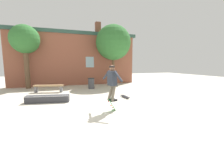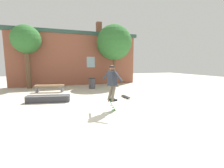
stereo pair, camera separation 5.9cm
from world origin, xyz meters
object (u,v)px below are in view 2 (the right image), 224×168
object	(u,v)px
skateboard_resting	(126,96)
tree_left	(26,41)
skater	(112,80)
park_bench	(50,87)
skate_ledge	(48,99)
trash_bin	(92,83)
tree_right	(114,43)
skateboard_flipping	(113,106)

from	to	relation	value
skateboard_resting	tree_left	bearing A→B (deg)	44.08
tree_left	skater	distance (m)	8.40
tree_left	park_bench	world-z (taller)	tree_left
skate_ledge	tree_left	bearing A→B (deg)	119.34
park_bench	skate_ledge	bearing A→B (deg)	-74.43
tree_left	trash_bin	bearing A→B (deg)	-20.34
tree_right	trash_bin	bearing A→B (deg)	-151.84
tree_left	tree_right	bearing A→B (deg)	-4.13
park_bench	skateboard_resting	bearing A→B (deg)	-24.01
tree_right	skateboard_flipping	world-z (taller)	tree_right
trash_bin	skateboard_flipping	xyz separation A→B (m)	(-0.32, -5.47, -0.21)
skater	trash_bin	bearing A→B (deg)	70.49
tree_right	skater	distance (m)	7.40
tree_left	skateboard_flipping	bearing A→B (deg)	-60.42
tree_right	skateboard_resting	bearing A→B (deg)	-102.66
park_bench	trash_bin	xyz separation A→B (m)	(2.84, 0.50, 0.06)
tree_left	skater	bearing A→B (deg)	-60.38
tree_right	park_bench	size ratio (longest dim) A/B	2.73
tree_left	skate_ledge	xyz separation A→B (m)	(1.59, -4.81, -3.27)
park_bench	trash_bin	distance (m)	2.89
tree_left	skate_ledge	bearing A→B (deg)	-71.69
skate_ledge	skateboard_resting	xyz separation A→B (m)	(3.84, -0.34, -0.10)
trash_bin	skater	bearing A→B (deg)	-93.61
tree_right	trash_bin	distance (m)	3.94
tree_right	skate_ledge	distance (m)	7.35
tree_right	tree_left	size ratio (longest dim) A/B	1.10
tree_left	skater	world-z (taller)	tree_left
skateboard_flipping	trash_bin	bearing A→B (deg)	43.18
skateboard_flipping	park_bench	bearing A→B (deg)	73.44
skate_ledge	trash_bin	xyz separation A→B (m)	(2.75, 3.20, 0.24)
skate_ledge	skateboard_resting	world-z (taller)	skate_ledge
park_bench	skateboard_resting	xyz separation A→B (m)	(3.93, -3.03, -0.28)
tree_left	park_bench	xyz separation A→B (m)	(1.50, -2.11, -3.09)
tree_right	skater	size ratio (longest dim) A/B	3.64
skateboard_flipping	skateboard_resting	bearing A→B (deg)	10.56
park_bench	skate_ledge	distance (m)	2.70
skater	tree_left	bearing A→B (deg)	103.72
skate_ledge	trash_bin	size ratio (longest dim) A/B	2.54
skate_ledge	skater	xyz separation A→B (m)	(2.41, -2.23, 1.03)
skate_ledge	skater	distance (m)	3.44
skateboard_flipping	skater	bearing A→B (deg)	69.79
trash_bin	tree_left	bearing A→B (deg)	159.66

